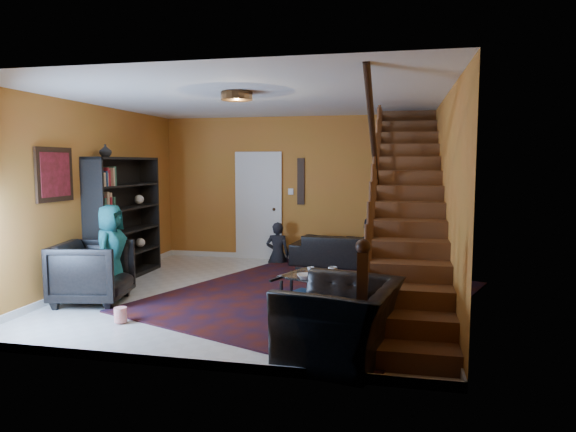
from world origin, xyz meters
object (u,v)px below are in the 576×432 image
bookshelf (125,220)px  armchair_left (93,272)px  coffee_table (328,291)px  armchair_right (340,322)px  sofa (347,251)px

bookshelf → armchair_left: (0.35, -1.50, -0.54)m
coffee_table → armchair_right: bearing=-78.3°
armchair_right → coffee_table: 1.68m
bookshelf → sofa: (3.51, 1.70, -0.67)m
armchair_left → armchair_right: (3.53, -1.34, -0.04)m
armchair_left → armchair_right: size_ratio=0.79×
bookshelf → sofa: bookshelf is taller
sofa → armchair_left: armchair_left is taller
bookshelf → coffee_table: bookshelf is taller
bookshelf → sofa: size_ratio=0.98×
armchair_left → armchair_right: armchair_left is taller
bookshelf → sofa: 3.96m
sofa → armchair_right: 4.55m
armchair_right → coffee_table: (-0.34, 1.64, -0.13)m
bookshelf → armchair_right: (3.89, -2.83, -0.58)m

